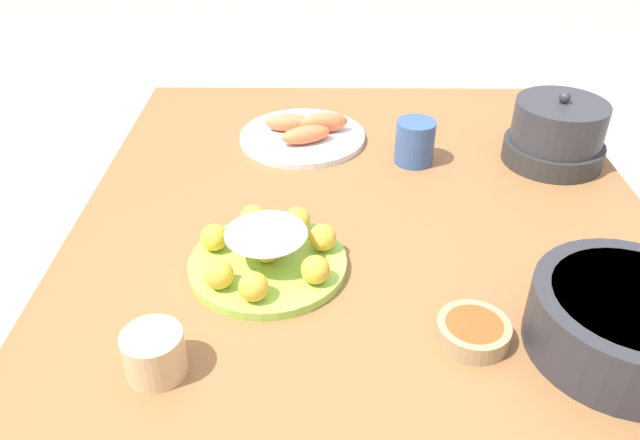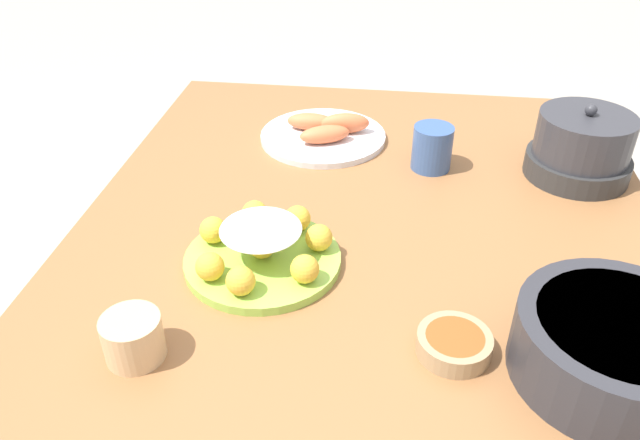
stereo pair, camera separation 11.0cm
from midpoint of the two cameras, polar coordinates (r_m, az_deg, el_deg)
dining_table at (r=1.25m, az=7.03°, el=-3.31°), size 1.25×1.09×0.77m
cake_plate at (r=1.05m, az=-2.29°, el=-2.86°), size 0.27×0.27×0.08m
serving_bowl at (r=0.96m, az=28.49°, el=-10.26°), size 0.27×0.27×0.10m
sauce_bowl at (r=0.93m, az=15.56°, el=-10.96°), size 0.11×0.11×0.03m
seafood_platter at (r=1.46m, az=2.60°, el=7.89°), size 0.29×0.29×0.06m
cup_near at (r=0.91m, az=-13.38°, el=-10.59°), size 0.08×0.08×0.07m
cup_far at (r=1.35m, az=12.54°, el=6.40°), size 0.08×0.08×0.09m
warming_pot at (r=1.41m, az=24.88°, el=5.97°), size 0.21×0.21×0.16m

